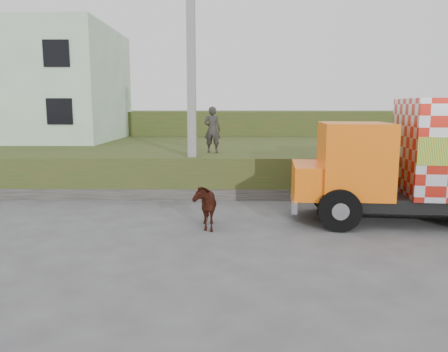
{
  "coord_description": "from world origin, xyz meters",
  "views": [
    {
      "loc": [
        0.42,
        -11.21,
        3.29
      ],
      "look_at": [
        0.21,
        1.38,
        1.3
      ],
      "focal_mm": 35.0,
      "sensor_mm": 36.0,
      "label": 1
    }
  ],
  "objects": [
    {
      "name": "cow",
      "position": [
        -0.33,
        0.48,
        0.64
      ],
      "size": [
        0.88,
        1.58,
        1.27
      ],
      "primitive_type": "imported",
      "rotation": [
        0.0,
        0.0,
        0.13
      ],
      "color": "#38130E",
      "rests_on": "ground"
    },
    {
      "name": "embankment_far",
      "position": [
        0.0,
        22.0,
        1.5
      ],
      "size": [
        40.0,
        12.0,
        3.0
      ],
      "primitive_type": "cube",
      "color": "#2A4918",
      "rests_on": "ground"
    },
    {
      "name": "pedestrian",
      "position": [
        -0.33,
        6.08,
        2.41
      ],
      "size": [
        0.72,
        0.53,
        1.82
      ],
      "primitive_type": "imported",
      "rotation": [
        0.0,
        0.0,
        2.99
      ],
      "color": "#322F2C",
      "rests_on": "embankment"
    },
    {
      "name": "building",
      "position": [
        -11.0,
        13.0,
        4.5
      ],
      "size": [
        10.0,
        8.0,
        6.0
      ],
      "primitive_type": "cube",
      "color": "silver",
      "rests_on": "embankment"
    },
    {
      "name": "utility_pole",
      "position": [
        -1.0,
        4.6,
        4.08
      ],
      "size": [
        1.2,
        0.3,
        8.0
      ],
      "color": "gray",
      "rests_on": "ground"
    },
    {
      "name": "retaining_strip",
      "position": [
        -2.0,
        4.2,
        0.2
      ],
      "size": [
        16.0,
        0.5,
        0.4
      ],
      "primitive_type": "cube",
      "color": "#595651",
      "rests_on": "ground"
    },
    {
      "name": "embankment",
      "position": [
        0.0,
        10.0,
        0.75
      ],
      "size": [
        40.0,
        12.0,
        1.5
      ],
      "primitive_type": "cube",
      "color": "#2A4918",
      "rests_on": "ground"
    },
    {
      "name": "ground",
      "position": [
        0.0,
        0.0,
        0.0
      ],
      "size": [
        120.0,
        120.0,
        0.0
      ],
      "primitive_type": "plane",
      "color": "#474749",
      "rests_on": "ground"
    }
  ]
}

